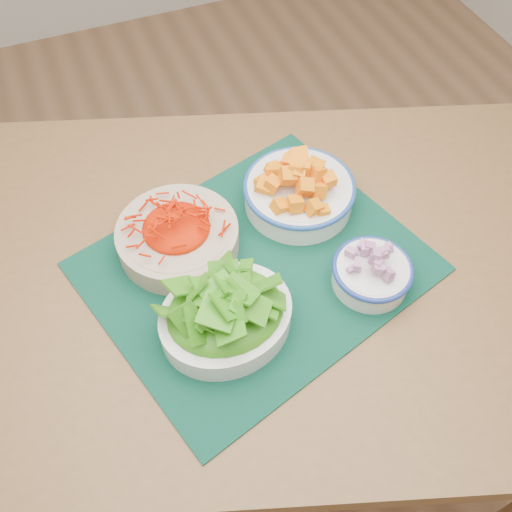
% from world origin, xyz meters
% --- Properties ---
extents(ground, '(4.00, 4.00, 0.00)m').
position_xyz_m(ground, '(0.00, 0.00, 0.00)').
color(ground, '#A67650').
rests_on(ground, ground).
extents(table, '(1.45, 1.19, 0.75)m').
position_xyz_m(table, '(-0.07, -0.11, 0.66)').
color(table, brown).
rests_on(table, ground).
extents(placemat, '(0.66, 0.59, 0.00)m').
position_xyz_m(placemat, '(-0.06, -0.12, 0.75)').
color(placemat, black).
rests_on(placemat, table).
extents(carrot_bowl, '(0.28, 0.28, 0.08)m').
position_xyz_m(carrot_bowl, '(-0.17, -0.03, 0.79)').
color(carrot_bowl, tan).
rests_on(carrot_bowl, placemat).
extents(squash_bowl, '(0.24, 0.24, 0.10)m').
position_xyz_m(squash_bowl, '(0.07, -0.02, 0.80)').
color(squash_bowl, white).
rests_on(squash_bowl, placemat).
extents(lettuce_bowl, '(0.25, 0.22, 0.10)m').
position_xyz_m(lettuce_bowl, '(-0.15, -0.22, 0.80)').
color(lettuce_bowl, white).
rests_on(lettuce_bowl, placemat).
extents(onion_bowl, '(0.17, 0.17, 0.07)m').
position_xyz_m(onion_bowl, '(0.11, -0.23, 0.79)').
color(onion_bowl, white).
rests_on(onion_bowl, placemat).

